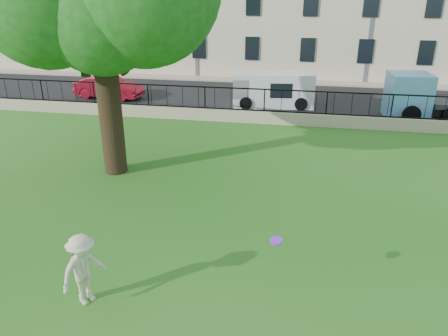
% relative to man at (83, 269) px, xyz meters
% --- Properties ---
extents(ground, '(120.00, 120.00, 0.00)m').
position_rel_man_xyz_m(ground, '(2.50, 2.00, -0.83)').
color(ground, '#1F5F16').
rests_on(ground, ground).
extents(retaining_wall, '(50.00, 0.40, 0.60)m').
position_rel_man_xyz_m(retaining_wall, '(2.50, 14.00, -0.53)').
color(retaining_wall, tan).
rests_on(retaining_wall, ground).
extents(iron_railing, '(50.00, 0.05, 1.13)m').
position_rel_man_xyz_m(iron_railing, '(2.50, 14.00, 0.32)').
color(iron_railing, black).
rests_on(iron_railing, retaining_wall).
extents(street, '(60.00, 9.00, 0.01)m').
position_rel_man_xyz_m(street, '(2.50, 18.70, -0.83)').
color(street, black).
rests_on(street, ground).
extents(sidewalk, '(60.00, 1.40, 0.12)m').
position_rel_man_xyz_m(sidewalk, '(2.50, 23.90, -0.77)').
color(sidewalk, tan).
rests_on(sidewalk, ground).
extents(man, '(1.05, 1.24, 1.67)m').
position_rel_man_xyz_m(man, '(0.00, 0.00, 0.00)').
color(man, beige).
rests_on(man, ground).
extents(frisbee, '(0.28, 0.27, 0.12)m').
position_rel_man_xyz_m(frisbee, '(4.01, 0.94, 0.60)').
color(frisbee, '#7525D3').
extents(red_sedan, '(4.19, 1.75, 1.35)m').
position_rel_man_xyz_m(red_sedan, '(-7.25, 17.40, -0.16)').
color(red_sedan, '#AC152A').
rests_on(red_sedan, street).
extents(white_van, '(4.64, 2.27, 1.87)m').
position_rel_man_xyz_m(white_van, '(2.66, 17.40, 0.10)').
color(white_van, silver).
rests_on(white_van, street).
extents(blue_truck, '(5.64, 2.49, 2.30)m').
position_rel_man_xyz_m(blue_truck, '(11.35, 16.40, 0.31)').
color(blue_truck, '#5EA4DE').
rests_on(blue_truck, street).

